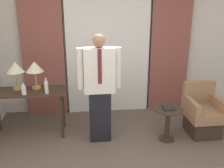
% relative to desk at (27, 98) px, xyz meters
% --- Properties ---
extents(wall_back, '(10.00, 0.06, 2.70)m').
position_rel_desk_xyz_m(wall_back, '(1.42, 0.96, 0.70)').
color(wall_back, silver).
rests_on(wall_back, ground_plane).
extents(curtain_sheer_center, '(1.61, 0.06, 2.58)m').
position_rel_desk_xyz_m(curtain_sheer_center, '(1.42, 0.83, 0.64)').
color(curtain_sheer_center, white).
rests_on(curtain_sheer_center, ground_plane).
extents(curtain_drape_left, '(0.78, 0.06, 2.58)m').
position_rel_desk_xyz_m(curtain_drape_left, '(0.18, 0.83, 0.64)').
color(curtain_drape_left, brown).
rests_on(curtain_drape_left, ground_plane).
extents(curtain_drape_right, '(0.78, 0.06, 2.58)m').
position_rel_desk_xyz_m(curtain_drape_right, '(2.65, 0.83, 0.64)').
color(curtain_drape_right, brown).
rests_on(curtain_drape_right, ground_plane).
extents(desk, '(1.23, 0.50, 0.78)m').
position_rel_desk_xyz_m(desk, '(0.00, 0.00, 0.00)').
color(desk, '#38281E').
rests_on(desk, ground_plane).
extents(table_lamp_left, '(0.28, 0.28, 0.46)m').
position_rel_desk_xyz_m(table_lamp_left, '(-0.15, 0.09, 0.48)').
color(table_lamp_left, tan).
rests_on(table_lamp_left, desk).
extents(table_lamp_right, '(0.28, 0.28, 0.46)m').
position_rel_desk_xyz_m(table_lamp_right, '(0.15, 0.09, 0.48)').
color(table_lamp_right, tan).
rests_on(table_lamp_right, desk).
extents(bottle_near_edge, '(0.07, 0.07, 0.18)m').
position_rel_desk_xyz_m(bottle_near_edge, '(0.01, -0.17, 0.20)').
color(bottle_near_edge, silver).
rests_on(bottle_near_edge, desk).
extents(bottle_by_lamp, '(0.06, 0.06, 0.25)m').
position_rel_desk_xyz_m(bottle_by_lamp, '(0.35, -0.16, 0.23)').
color(bottle_by_lamp, silver).
rests_on(bottle_by_lamp, desk).
extents(person, '(0.67, 0.22, 1.71)m').
position_rel_desk_xyz_m(person, '(1.17, -0.31, 0.27)').
color(person, black).
rests_on(person, ground_plane).
extents(armchair, '(0.56, 0.61, 0.85)m').
position_rel_desk_xyz_m(armchair, '(2.90, -0.28, -0.32)').
color(armchair, '#38281E').
rests_on(armchair, ground_plane).
extents(side_table, '(0.45, 0.45, 0.55)m').
position_rel_desk_xyz_m(side_table, '(2.24, -0.45, -0.28)').
color(side_table, '#38281E').
rests_on(side_table, ground_plane).
extents(book, '(0.18, 0.21, 0.03)m').
position_rel_desk_xyz_m(book, '(2.25, -0.44, -0.09)').
color(book, black).
rests_on(book, side_table).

